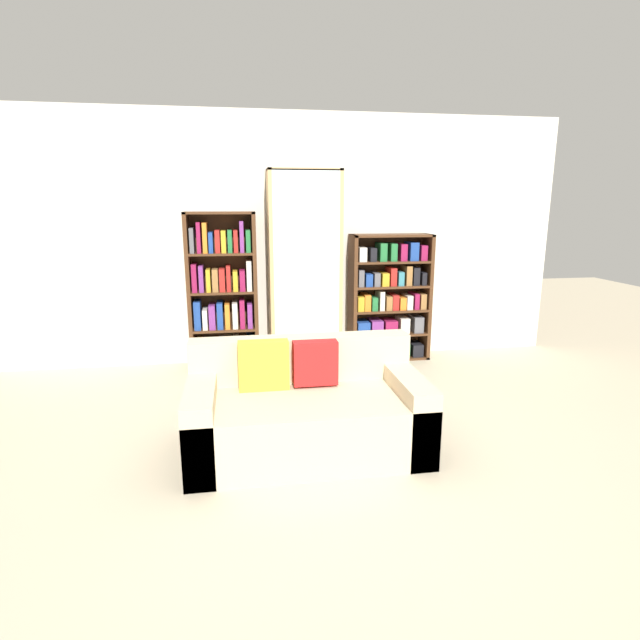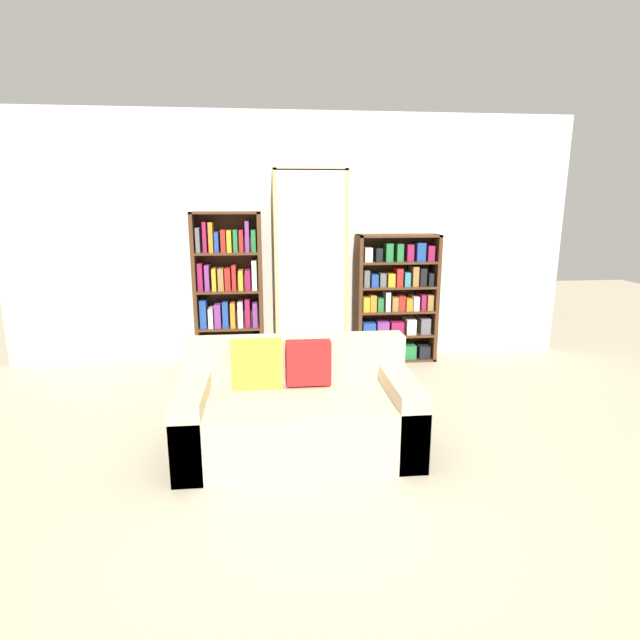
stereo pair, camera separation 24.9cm
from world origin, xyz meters
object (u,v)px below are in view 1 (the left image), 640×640
display_cabinet (305,271)px  bookshelf_right (389,300)px  couch (306,412)px  wine_bottle (355,373)px  bookshelf_left (223,297)px

display_cabinet → bookshelf_right: (0.97, 0.02, -0.35)m
couch → bookshelf_right: size_ratio=1.17×
bookshelf_right → wine_bottle: bookshelf_right is taller
display_cabinet → couch: bearing=-97.5°
display_cabinet → bookshelf_right: bearing=0.9°
bookshelf_left → bookshelf_right: size_ratio=1.18×
bookshelf_left → display_cabinet: size_ratio=0.79×
display_cabinet → bookshelf_right: display_cabinet is taller
bookshelf_left → bookshelf_right: (1.85, 0.00, -0.09)m
bookshelf_right → wine_bottle: size_ratio=3.60×
bookshelf_left → display_cabinet: 0.92m
wine_bottle → couch: bearing=-119.7°
couch → bookshelf_left: (-0.62, 2.03, 0.49)m
couch → bookshelf_right: 2.41m
bookshelf_left → wine_bottle: (1.24, -0.94, -0.61)m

